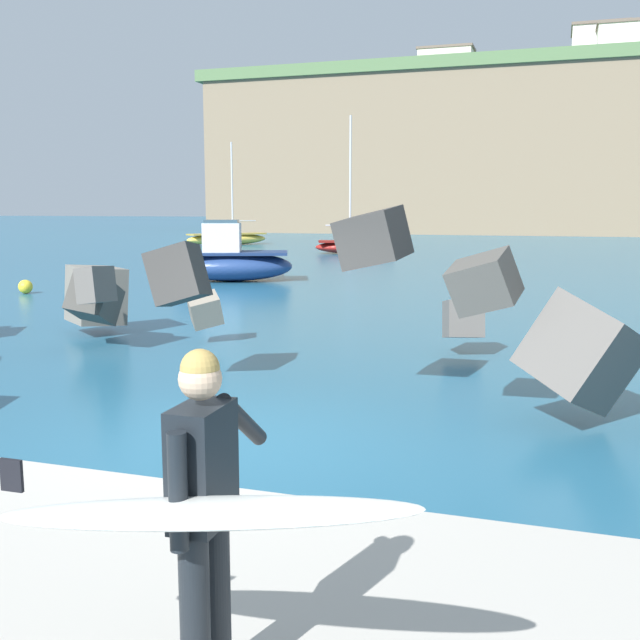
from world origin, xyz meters
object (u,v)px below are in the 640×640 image
boat_near_right (227,238)px  mooring_buoy_outer (25,287)px  boat_near_left (230,261)px  surfer_with_board (200,506)px  station_building_east (446,72)px  station_building_central (599,53)px  boat_far_left (356,246)px  station_building_west (634,47)px  mooring_buoy_inner (219,251)px

boat_near_right → mooring_buoy_outer: size_ratio=16.67×
boat_near_left → surfer_with_board: bearing=-65.4°
mooring_buoy_outer → station_building_east: 83.51m
boat_near_right → station_building_central: bearing=59.4°
mooring_buoy_outer → station_building_east: (0.81, 81.06, 20.09)m
boat_near_left → boat_far_left: bearing=89.6°
station_building_central → boat_near_left: bearing=-102.3°
boat_near_left → station_building_east: station_building_east is taller
surfer_with_board → boat_near_right: size_ratio=0.29×
mooring_buoy_outer → surfer_with_board: bearing=-48.1°
boat_near_right → station_building_central: size_ratio=1.06×
surfer_with_board → station_building_east: bearing=97.9°
surfer_with_board → boat_far_left: boat_far_left is taller
boat_near_left → boat_near_right: bearing=115.4°
mooring_buoy_outer → station_building_west: size_ratio=0.06×
boat_far_left → station_building_central: size_ratio=1.14×
boat_far_left → station_building_east: (-3.74, 58.17, 19.84)m
mooring_buoy_inner → station_building_central: bearing=68.1°
boat_near_left → boat_far_left: boat_far_left is taller
mooring_buoy_inner → station_building_west: bearing=63.3°
boat_near_left → station_building_central: (14.85, 68.36, 19.45)m
mooring_buoy_inner → mooring_buoy_outer: 19.54m
mooring_buoy_outer → station_building_central: size_ratio=0.06×
boat_far_left → mooring_buoy_outer: 23.33m
boat_near_left → station_building_west: (18.18, 63.84, 18.99)m
boat_near_right → surfer_with_board: bearing=-65.0°
boat_near_left → boat_near_right: 26.60m
boat_near_right → station_building_west: station_building_west is taller
mooring_buoy_outer → station_building_central: bearing=75.4°
boat_near_right → boat_far_left: 13.40m
boat_near_left → station_building_central: 72.60m
boat_far_left → station_building_west: station_building_west is taller
mooring_buoy_inner → boat_near_right: bearing=112.7°
mooring_buoy_inner → station_building_east: 64.98m
boat_near_right → station_building_west: size_ratio=0.94×
surfer_with_board → mooring_buoy_outer: bearing=131.9°
boat_near_left → station_building_central: station_building_central is taller
boat_near_left → station_building_west: 69.05m
station_building_west → station_building_east: bearing=152.1°
surfer_with_board → mooring_buoy_outer: surfer_with_board is taller
boat_near_left → station_building_east: size_ratio=0.68×
surfer_with_board → station_building_central: 92.11m
surfer_with_board → mooring_buoy_outer: size_ratio=4.76×
station_building_east → boat_far_left: bearing=-86.3°
mooring_buoy_inner → station_building_east: bearing=86.8°
mooring_buoy_inner → station_building_west: (25.28, 50.16, 19.50)m
boat_near_right → boat_far_left: bearing=-30.6°
boat_near_left → mooring_buoy_inner: boat_near_left is taller
surfer_with_board → boat_near_left: boat_near_left is taller
mooring_buoy_inner → mooring_buoy_outer: (2.65, -19.36, 0.00)m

